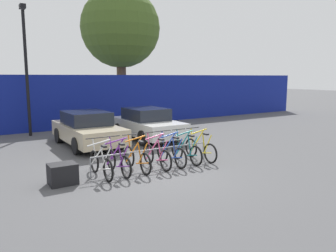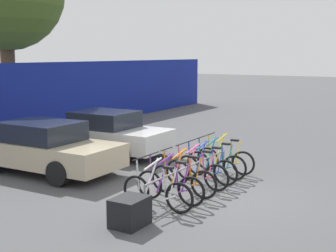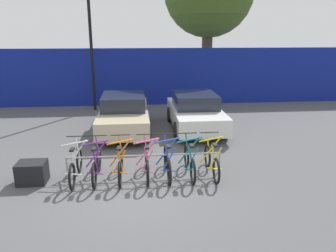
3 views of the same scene
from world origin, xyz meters
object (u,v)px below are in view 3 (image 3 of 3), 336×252
(bicycle_purple, at_px, (96,166))
(lamp_post, at_px, (91,39))
(car_white, at_px, (195,112))
(cargo_crate, at_px, (32,172))
(bicycle_yellow, at_px, (212,161))
(car_beige, at_px, (124,113))
(bike_rack, at_px, (145,158))
(bicycle_teal, at_px, (190,162))
(bicycle_white, at_px, (76,166))
(bicycle_blue, at_px, (167,163))
(bicycle_pink, at_px, (147,164))
(bicycle_orange, at_px, (121,165))

(bicycle_purple, height_order, lamp_post, lamp_post)
(car_white, height_order, cargo_crate, car_white)
(bicycle_yellow, xyz_separation_m, car_beige, (-2.44, 4.28, 0.31))
(bike_rack, bearing_deg, bicycle_teal, -7.23)
(bicycle_purple, bearing_deg, bicycle_white, 178.96)
(car_beige, distance_m, lamp_post, 4.81)
(bicycle_purple, height_order, bicycle_blue, same)
(bicycle_pink, relative_size, bicycle_blue, 1.00)
(bicycle_white, height_order, bicycle_blue, same)
(bicycle_pink, height_order, cargo_crate, bicycle_pink)
(bicycle_white, distance_m, lamp_post, 8.53)
(bicycle_white, xyz_separation_m, bicycle_teal, (2.94, 0.00, 0.00))
(bike_rack, bearing_deg, bicycle_blue, -14.30)
(lamp_post, bearing_deg, car_white, -40.91)
(bicycle_teal, relative_size, cargo_crate, 2.44)
(bicycle_pink, relative_size, car_beige, 0.40)
(bike_rack, height_order, car_white, car_white)
(bicycle_teal, bearing_deg, bicycle_orange, -179.00)
(bicycle_pink, bearing_deg, lamp_post, 104.44)
(bicycle_teal, bearing_deg, bicycle_yellow, 1.00)
(bike_rack, height_order, bicycle_yellow, bicycle_yellow)
(bicycle_teal, height_order, lamp_post, lamp_post)
(bicycle_pink, height_order, bicycle_blue, same)
(bicycle_white, height_order, cargo_crate, bicycle_white)
(bicycle_blue, distance_m, bicycle_teal, 0.59)
(bicycle_orange, bearing_deg, bike_rack, 10.85)
(bicycle_orange, distance_m, lamp_post, 8.66)
(car_white, distance_m, cargo_crate, 6.54)
(bicycle_white, bearing_deg, bicycle_orange, -3.19)
(bike_rack, bearing_deg, cargo_crate, -175.97)
(bicycle_purple, distance_m, car_beige, 4.33)
(bicycle_white, relative_size, car_beige, 0.40)
(bicycle_white, bearing_deg, bicycle_yellow, -3.19)
(bike_rack, xyz_separation_m, bicycle_teal, (1.17, -0.15, -0.11))
(bicycle_teal, xyz_separation_m, car_white, (0.90, 4.26, 0.31))
(bicycle_teal, bearing_deg, car_beige, 114.30)
(bicycle_orange, distance_m, bicycle_blue, 1.21)
(cargo_crate, bearing_deg, lamp_post, 85.59)
(bicycle_orange, relative_size, bicycle_pink, 1.00)
(lamp_post, relative_size, cargo_crate, 8.59)
(bicycle_pink, xyz_separation_m, lamp_post, (-2.27, 7.97, 2.98))
(car_white, relative_size, lamp_post, 0.68)
(bicycle_blue, height_order, cargo_crate, bicycle_blue)
(bicycle_pink, height_order, bicycle_teal, same)
(bicycle_orange, distance_m, car_beige, 4.29)
(bicycle_white, relative_size, bicycle_teal, 1.00)
(bicycle_white, xyz_separation_m, bicycle_orange, (1.13, 0.00, 0.00))
(bicycle_teal, xyz_separation_m, lamp_post, (-3.39, 7.97, 2.98))
(bicycle_orange, xyz_separation_m, cargo_crate, (-2.20, -0.05, -0.10))
(bicycle_yellow, height_order, lamp_post, lamp_post)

